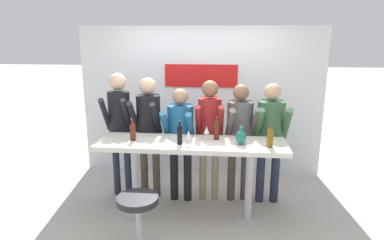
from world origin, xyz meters
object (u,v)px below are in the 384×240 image
(decorative_vase, at_px, (241,137))
(wine_bottle_2, at_px, (216,129))
(wine_bottle_1, at_px, (270,137))
(wine_glass_1, at_px, (207,130))
(bar_stool, at_px, (138,215))
(person_far_left, at_px, (119,120))
(person_center_left, at_px, (180,133))
(person_right, at_px, (270,131))
(wine_bottle_3, at_px, (180,134))
(person_left, at_px, (149,124))
(wine_bottle_0, at_px, (133,130))
(tasting_table, at_px, (191,154))
(person_center_right, at_px, (240,130))
(wine_glass_0, at_px, (189,135))
(person_center, at_px, (210,127))

(decorative_vase, bearing_deg, wine_bottle_2, 152.19)
(wine_bottle_1, distance_m, wine_glass_1, 0.77)
(bar_stool, height_order, wine_bottle_2, wine_bottle_2)
(person_far_left, distance_m, decorative_vase, 1.76)
(person_center_left, distance_m, person_right, 1.21)
(wine_bottle_1, bearing_deg, wine_bottle_3, -179.86)
(person_left, distance_m, wine_bottle_1, 1.72)
(person_left, relative_size, wine_bottle_0, 6.37)
(person_right, bearing_deg, tasting_table, -153.98)
(person_center_right, bearing_deg, wine_glass_0, -142.08)
(person_center_right, relative_size, wine_bottle_1, 6.27)
(wine_bottle_2, relative_size, wine_glass_0, 1.64)
(decorative_vase, bearing_deg, wine_glass_0, -171.29)
(tasting_table, relative_size, wine_bottle_2, 7.98)
(person_center_right, distance_m, wine_bottle_0, 1.45)
(bar_stool, height_order, wine_glass_0, wine_glass_0)
(tasting_table, distance_m, wine_glass_0, 0.31)
(person_left, height_order, wine_glass_0, person_left)
(tasting_table, relative_size, wine_bottle_1, 8.75)
(tasting_table, relative_size, person_far_left, 1.29)
(wine_bottle_0, distance_m, wine_bottle_3, 0.60)
(wine_bottle_3, distance_m, decorative_vase, 0.73)
(person_far_left, relative_size, person_right, 1.06)
(bar_stool, xyz_separation_m, wine_glass_0, (0.47, 0.62, 0.72))
(person_far_left, bearing_deg, tasting_table, -30.32)
(wine_bottle_3, xyz_separation_m, decorative_vase, (0.72, 0.07, -0.04))
(person_center, xyz_separation_m, wine_bottle_0, (-0.92, -0.53, 0.08))
(person_center_right, bearing_deg, wine_glass_1, -141.34)
(person_left, distance_m, wine_glass_0, 0.95)
(person_left, height_order, person_center_right, person_left)
(person_left, bearing_deg, person_right, 3.76)
(bar_stool, height_order, wine_bottle_3, wine_bottle_3)
(person_far_left, relative_size, wine_glass_1, 10.10)
(person_far_left, relative_size, person_left, 1.03)
(person_center_right, height_order, decorative_vase, person_center_right)
(wine_bottle_0, distance_m, decorative_vase, 1.32)
(wine_bottle_2, bearing_deg, wine_bottle_3, -152.44)
(tasting_table, distance_m, wine_glass_1, 0.35)
(wine_glass_0, bearing_deg, bar_stool, -127.22)
(bar_stool, distance_m, decorative_vase, 1.47)
(person_center_right, xyz_separation_m, decorative_vase, (-0.01, -0.59, 0.09))
(person_center_right, bearing_deg, person_center_left, 176.45)
(person_center, bearing_deg, wine_bottle_3, -119.26)
(person_center_left, distance_m, wine_bottle_2, 0.63)
(person_right, bearing_deg, wine_bottle_0, -164.37)
(wine_bottle_0, distance_m, wine_glass_0, 0.71)
(wine_bottle_3, bearing_deg, wine_glass_0, -13.27)
(person_center, distance_m, wine_glass_1, 0.45)
(person_center, height_order, person_center_right, person_center)
(person_right, relative_size, wine_glass_0, 9.49)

